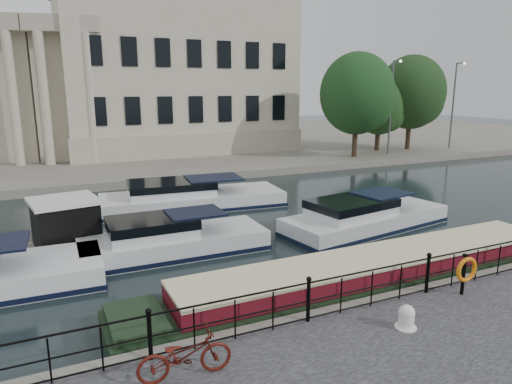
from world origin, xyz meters
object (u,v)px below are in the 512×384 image
(bicycle, at_px, (185,355))
(life_ring_post, at_px, (466,270))
(harbour_hut, at_px, (66,228))
(mooring_bollard, at_px, (406,317))
(narrowboat, at_px, (378,279))

(bicycle, xyz_separation_m, life_ring_post, (8.33, 0.34, 0.25))
(life_ring_post, height_order, harbour_hut, harbour_hut)
(mooring_bollard, distance_m, harbour_hut, 13.24)
(mooring_bollard, bearing_deg, life_ring_post, 14.26)
(narrowboat, relative_size, harbour_hut, 4.52)
(mooring_bollard, relative_size, narrowboat, 0.04)
(bicycle, relative_size, mooring_bollard, 3.23)
(bicycle, relative_size, harbour_hut, 0.52)
(bicycle, distance_m, harbour_hut, 10.83)
(mooring_bollard, height_order, narrowboat, narrowboat)
(mooring_bollard, xyz_separation_m, life_ring_post, (2.80, 0.71, 0.48))
(narrowboat, bearing_deg, life_ring_post, -62.61)
(mooring_bollard, relative_size, life_ring_post, 0.49)
(narrowboat, distance_m, harbour_hut, 12.02)
(bicycle, distance_m, mooring_bollard, 5.54)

